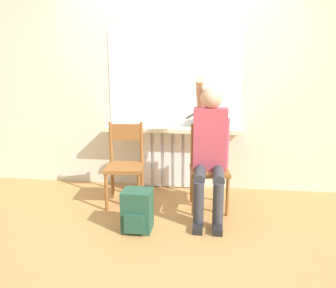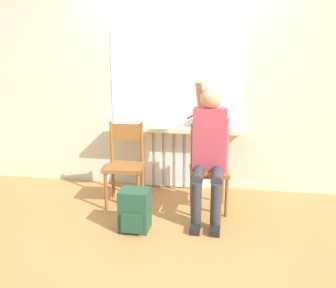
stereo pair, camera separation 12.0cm
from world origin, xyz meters
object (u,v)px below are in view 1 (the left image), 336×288
object	(u,v)px
chair_right	(209,167)
cat	(210,117)
chair_left	(125,163)
person	(210,145)
backpack	(137,211)

from	to	relation	value
chair_right	cat	xyz separation A→B (m)	(-0.00, 0.54, 0.45)
chair_left	person	world-z (taller)	person
chair_right	backpack	xyz separation A→B (m)	(-0.64, -0.61, -0.27)
chair_left	backpack	xyz separation A→B (m)	(0.27, -0.61, -0.27)
cat	person	bearing A→B (deg)	-89.39
chair_right	backpack	size ratio (longest dim) A/B	2.32
cat	backpack	size ratio (longest dim) A/B	1.26
chair_left	chair_right	bearing A→B (deg)	-6.39
chair_right	person	xyz separation A→B (m)	(0.01, -0.11, 0.26)
chair_right	cat	bearing A→B (deg)	83.41
cat	backpack	bearing A→B (deg)	-118.93
chair_left	backpack	bearing A→B (deg)	-72.53
chair_left	backpack	size ratio (longest dim) A/B	2.32
chair_right	cat	distance (m)	0.71
person	cat	xyz separation A→B (m)	(-0.01, 0.66, 0.19)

